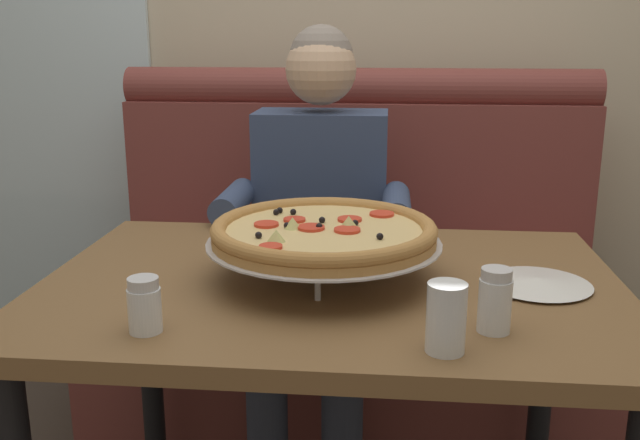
% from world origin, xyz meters
% --- Properties ---
extents(booth_bench, '(1.68, 0.78, 1.13)m').
position_xyz_m(booth_bench, '(0.00, 0.89, 0.40)').
color(booth_bench, brown).
rests_on(booth_bench, ground_plane).
extents(dining_table, '(1.21, 0.84, 0.75)m').
position_xyz_m(dining_table, '(0.00, 0.00, 0.65)').
color(dining_table, brown).
rests_on(dining_table, ground_plane).
extents(diner_main, '(0.54, 0.64, 1.27)m').
position_xyz_m(diner_main, '(-0.09, 0.62, 0.71)').
color(diner_main, '#2D3342').
rests_on(diner_main, ground_plane).
extents(pizza, '(0.49, 0.49, 0.13)m').
position_xyz_m(pizza, '(-0.02, 0.01, 0.85)').
color(pizza, silver).
rests_on(pizza, dining_table).
extents(shaker_oregano, '(0.06, 0.06, 0.11)m').
position_xyz_m(shaker_oregano, '(0.30, -0.24, 0.80)').
color(shaker_oregano, white).
rests_on(shaker_oregano, dining_table).
extents(shaker_pepper_flakes, '(0.06, 0.06, 0.10)m').
position_xyz_m(shaker_pepper_flakes, '(-0.30, -0.30, 0.79)').
color(shaker_pepper_flakes, white).
rests_on(shaker_pepper_flakes, dining_table).
extents(plate_near_left, '(0.22, 0.22, 0.02)m').
position_xyz_m(plate_near_left, '(0.42, 0.00, 0.76)').
color(plate_near_left, white).
rests_on(plate_near_left, dining_table).
extents(drinking_glass, '(0.06, 0.06, 0.12)m').
position_xyz_m(drinking_glass, '(0.21, -0.33, 0.80)').
color(drinking_glass, silver).
rests_on(drinking_glass, dining_table).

